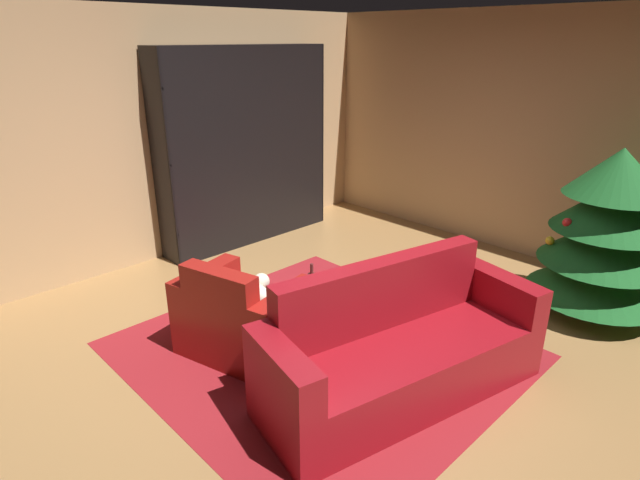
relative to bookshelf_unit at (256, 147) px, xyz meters
The scene contains 11 objects.
ground_plane 2.87m from the bookshelf_unit, 24.57° to the right, with size 6.92×6.92×0.00m, color olive.
wall_back 3.02m from the bookshelf_unit, 36.99° to the left, with size 5.40×0.06×2.61m, color tan.
wall_left 1.15m from the bookshelf_unit, 103.48° to the right, with size 0.06×5.89×2.61m, color tan.
area_rug 2.88m from the bookshelf_unit, 27.86° to the right, with size 2.75×2.56×0.01m, color maroon.
bookshelf_unit is the anchor object (origin of this frame).
armchair_red 2.70m from the bookshelf_unit, 40.55° to the right, with size 1.07×0.88×0.79m.
couch_red 3.41m from the bookshelf_unit, 21.19° to the right, with size 1.13×2.11×0.90m.
coffee_table 2.78m from the bookshelf_unit, 25.20° to the right, with size 0.66×0.66×0.42m.
book_stack_on_table 2.80m from the bookshelf_unit, 24.67° to the right, with size 0.24×0.19×0.13m.
bottle_on_table 2.69m from the bookshelf_unit, 28.95° to the right, with size 0.06×0.06×0.32m.
decorated_tree 3.74m from the bookshelf_unit, 14.87° to the left, with size 1.16×1.16×1.48m.
Camera 1 is at (2.44, -2.57, 2.30)m, focal length 29.04 mm.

